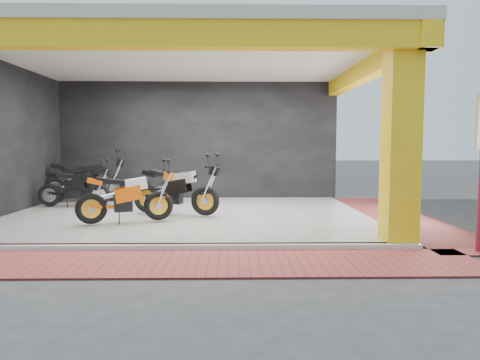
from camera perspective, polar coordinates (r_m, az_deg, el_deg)
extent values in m
plane|color=#2D2D30|center=(7.86, -8.64, -7.48)|extent=(80.00, 80.00, 0.00)
cube|color=silver|center=(9.80, -7.08, -4.76)|extent=(8.00, 6.00, 0.10)
cube|color=beige|center=(9.87, -7.29, 16.03)|extent=(8.40, 6.40, 0.20)
cube|color=black|center=(12.76, -5.66, 5.08)|extent=(8.20, 0.20, 3.50)
cube|color=black|center=(10.91, -29.20, 4.61)|extent=(0.20, 6.20, 3.50)
cube|color=yellow|center=(7.38, 20.64, 5.18)|extent=(0.50, 0.50, 3.50)
cube|color=yellow|center=(6.90, -10.16, 18.47)|extent=(8.40, 0.30, 0.40)
cube|color=yellow|center=(10.19, 16.41, 13.80)|extent=(0.30, 6.40, 0.40)
cube|color=silver|center=(6.86, -9.80, -8.85)|extent=(8.00, 0.20, 0.10)
cube|color=maroon|center=(6.13, -10.94, -10.85)|extent=(9.00, 1.40, 0.03)
cube|color=maroon|center=(10.45, 20.20, -4.62)|extent=(1.40, 7.00, 0.03)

